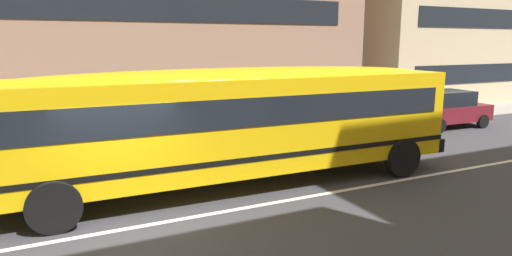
{
  "coord_description": "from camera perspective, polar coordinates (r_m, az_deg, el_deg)",
  "views": [
    {
      "loc": [
        -1.3,
        -8.79,
        3.75
      ],
      "look_at": [
        3.38,
        0.86,
        1.67
      ],
      "focal_mm": 31.03,
      "sensor_mm": 36.0,
      "label": 1
    }
  ],
  "objects": [
    {
      "name": "school_bus",
      "position": [
        11.51,
        -3.72,
        1.41
      ],
      "size": [
        13.91,
        3.43,
        3.1
      ],
      "rotation": [
        0.0,
        0.0,
        3.12
      ],
      "color": "yellow",
      "rests_on": "ground_plane"
    },
    {
      "name": "sidewalk_far",
      "position": [
        17.04,
        -20.87,
        -2.44
      ],
      "size": [
        120.0,
        3.0,
        0.01
      ],
      "primitive_type": "cube",
      "color": "gray",
      "rests_on": "ground_plane"
    },
    {
      "name": "apartment_block_far_right",
      "position": [
        35.17,
        19.69,
        15.11
      ],
      "size": [
        15.07,
        13.53,
        13.3
      ],
      "color": "#C6B28E",
      "rests_on": "ground_plane"
    },
    {
      "name": "ground_plane",
      "position": [
        9.64,
        -16.44,
        -12.39
      ],
      "size": [
        400.0,
        400.0,
        0.0
      ],
      "primitive_type": "plane",
      "color": "#38383D"
    },
    {
      "name": "parked_car_maroon_by_entrance",
      "position": [
        21.49,
        23.32,
        2.32
      ],
      "size": [
        3.94,
        1.95,
        1.64
      ],
      "rotation": [
        0.0,
        0.0,
        -0.02
      ],
      "color": "maroon",
      "rests_on": "ground_plane"
    },
    {
      "name": "lane_centreline",
      "position": [
        9.64,
        -16.44,
        -12.37
      ],
      "size": [
        110.0,
        0.16,
        0.01
      ],
      "primitive_type": "cube",
      "color": "silver",
      "rests_on": "ground_plane"
    }
  ]
}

